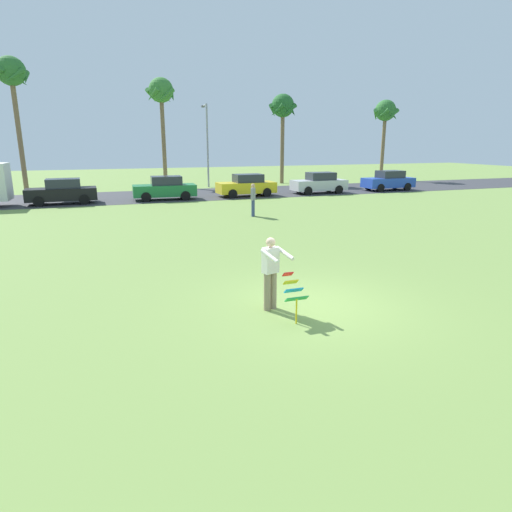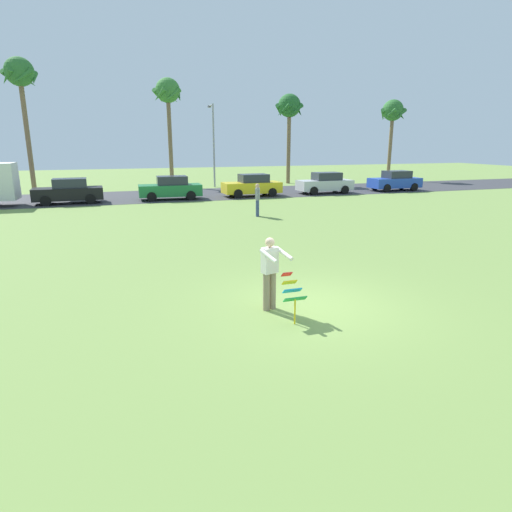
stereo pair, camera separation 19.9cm
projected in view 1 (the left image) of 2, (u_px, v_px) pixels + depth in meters
ground_plane at (315, 305)px, 10.49m from camera, size 120.00×120.00×0.00m
road_strip at (169, 195)px, 32.15m from camera, size 120.00×8.00×0.01m
person_kite_flyer at (271, 271)px, 9.98m from camera, size 0.68×0.75×1.73m
kite_held at (294, 291)px, 9.39m from camera, size 0.51×0.63×1.05m
parked_car_black at (62, 192)px, 27.49m from camera, size 4.26×1.95×1.60m
parked_car_green at (165, 188)px, 29.58m from camera, size 4.26×1.96×1.60m
parked_car_yellow at (247, 186)px, 31.48m from camera, size 4.24×1.92×1.60m
parked_car_silver at (319, 183)px, 33.38m from camera, size 4.20×1.84×1.60m
parked_car_blue at (388, 181)px, 35.42m from camera, size 4.23×1.89×1.60m
palm_tree_left_near at (12, 78)px, 31.88m from camera, size 2.58×2.71×9.95m
palm_tree_right_near at (161, 95)px, 37.50m from camera, size 2.58×2.71×9.25m
palm_tree_centre_far at (283, 109)px, 40.12m from camera, size 2.58×2.71×8.17m
palm_tree_far_left at (385, 114)px, 44.30m from camera, size 2.58×2.71×8.04m
streetlight_pole at (207, 140)px, 37.39m from camera, size 0.24×1.65×7.00m
person_walker_near at (253, 199)px, 22.86m from camera, size 0.35×0.53×1.73m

